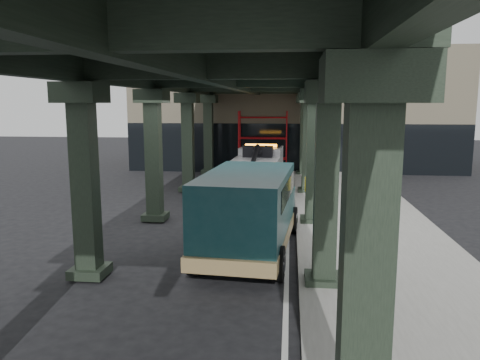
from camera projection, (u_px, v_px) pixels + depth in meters
The scene contains 8 objects.
ground at pixel (237, 238), 15.76m from camera, with size 90.00×90.00×0.00m, color black.
sidewalk at pixel (364, 224), 17.24m from camera, with size 5.00×40.00×0.15m, color gray.
lane_stripe at pixel (288, 224), 17.55m from camera, with size 0.12×38.00×0.01m, color silver.
viaduct at pixel (232, 76), 16.88m from camera, with size 7.40×32.00×6.40m.
building at pixel (294, 110), 34.52m from camera, with size 22.00×10.00×8.00m, color #C6B793.
scaffolding at pixel (263, 141), 29.79m from camera, with size 3.08×0.88×4.00m.
tow_truck at pixel (257, 171), 22.88m from camera, with size 2.60×7.78×2.52m.
towed_van at pixel (249, 210), 13.90m from camera, with size 2.95×6.45×2.54m.
Camera 1 is at (1.73, -15.14, 4.50)m, focal length 35.00 mm.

